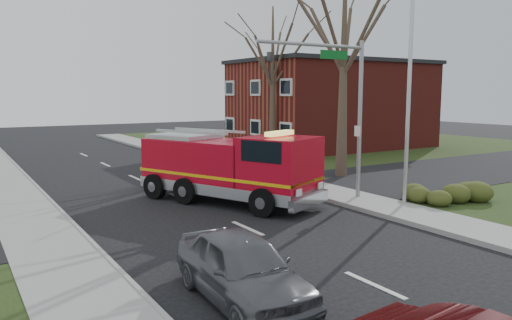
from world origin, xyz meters
TOP-DOWN VIEW (x-y plane):
  - ground at (0.00, 0.00)m, footprint 120.00×120.00m
  - sidewalk_right at (6.20, 0.00)m, footprint 2.40×80.00m
  - sidewalk_left at (-6.20, 0.00)m, footprint 2.40×80.00m
  - brick_building at (19.00, 18.00)m, footprint 15.40×10.40m
  - health_center_sign at (10.50, 12.50)m, footprint 0.12×2.00m
  - hedge_corner at (9.00, -1.00)m, footprint 2.80×2.00m
  - bare_tree_near at (9.50, 6.00)m, footprint 6.00×6.00m
  - bare_tree_far at (11.00, 15.00)m, footprint 5.25×5.25m
  - traffic_signal_mast at (5.21, 1.50)m, footprint 5.29×0.18m
  - streetlight_pole at (7.14, -0.50)m, footprint 1.48×0.16m
  - fire_engine at (1.49, 3.94)m, footprint 5.55×8.23m
  - parked_car_maroon at (-3.17, -5.10)m, footprint 2.10×4.62m

SIDE VIEW (x-z plane):
  - ground at x=0.00m, z-range 0.00..0.00m
  - sidewalk_right at x=6.20m, z-range 0.00..0.15m
  - sidewalk_left at x=-6.20m, z-range 0.00..0.15m
  - hedge_corner at x=9.00m, z-range 0.13..1.03m
  - parked_car_maroon at x=-3.17m, z-range 0.00..1.54m
  - health_center_sign at x=10.50m, z-range 0.18..1.58m
  - fire_engine at x=1.49m, z-range -0.15..3.00m
  - brick_building at x=19.00m, z-range 0.03..7.28m
  - streetlight_pole at x=7.14m, z-range 0.35..8.75m
  - traffic_signal_mast at x=5.21m, z-range 1.31..8.11m
  - bare_tree_far at x=11.00m, z-range 1.24..11.74m
  - bare_tree_near at x=9.50m, z-range 1.41..13.41m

